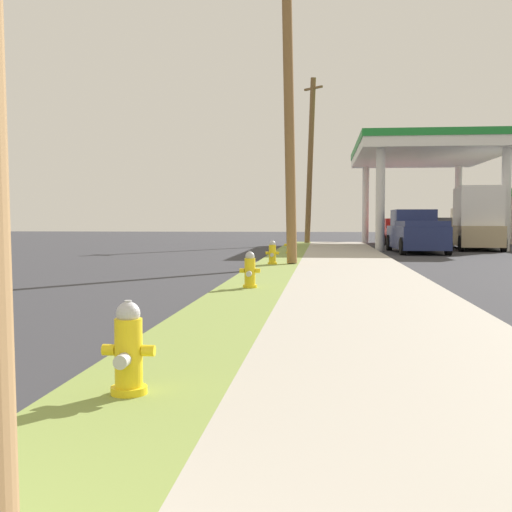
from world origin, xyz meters
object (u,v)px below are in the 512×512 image
object	(u,v)px
fire_hydrant_fourth	(289,245)
utility_pole_background	(310,160)
utility_pole_midground	(289,108)
truck_tan_on_apron	(475,220)
car_silver_by_far_pump	(442,234)
truck_navy_at_forecourt	(416,233)
fire_hydrant_second	(250,272)
fire_hydrant_nearest	(128,353)
car_red_by_near_pump	(396,232)
fire_hydrant_third	(272,254)

from	to	relation	value
fire_hydrant_fourth	utility_pole_background	xyz separation A→B (m)	(0.59, 12.23, 4.61)
utility_pole_midground	truck_tan_on_apron	world-z (taller)	utility_pole_midground
car_silver_by_far_pump	truck_tan_on_apron	size ratio (longest dim) A/B	0.70
truck_navy_at_forecourt	truck_tan_on_apron	size ratio (longest dim) A/B	0.83
fire_hydrant_second	car_silver_by_far_pump	distance (m)	25.85
fire_hydrant_nearest	car_red_by_near_pump	world-z (taller)	car_red_by_near_pump
fire_hydrant_third	fire_hydrant_fourth	size ratio (longest dim) A/B	1.00
fire_hydrant_third	truck_navy_at_forecourt	bearing A→B (deg)	60.45
fire_hydrant_fourth	utility_pole_background	size ratio (longest dim) A/B	0.08
truck_navy_at_forecourt	truck_tan_on_apron	world-z (taller)	truck_tan_on_apron
fire_hydrant_second	car_silver_by_far_pump	bearing A→B (deg)	71.77
utility_pole_background	truck_navy_at_forecourt	world-z (taller)	utility_pole_background
fire_hydrant_third	car_silver_by_far_pump	world-z (taller)	car_silver_by_far_pump
fire_hydrant_third	utility_pole_background	size ratio (longest dim) A/B	0.08
fire_hydrant_second	truck_navy_at_forecourt	distance (m)	18.17
fire_hydrant_second	utility_pole_midground	bearing A→B (deg)	87.26
fire_hydrant_second	car_silver_by_far_pump	xyz separation A→B (m)	(8.09, 24.55, 0.28)
fire_hydrant_fourth	car_silver_by_far_pump	world-z (taller)	car_silver_by_far_pump
fire_hydrant_fourth	car_silver_by_far_pump	size ratio (longest dim) A/B	0.16
car_red_by_near_pump	fire_hydrant_second	bearing A→B (deg)	-101.92
truck_navy_at_forecourt	fire_hydrant_second	bearing A→B (deg)	-108.23
fire_hydrant_second	car_silver_by_far_pump	size ratio (longest dim) A/B	0.16
fire_hydrant_fourth	car_red_by_near_pump	world-z (taller)	car_red_by_near_pump
fire_hydrant_third	truck_tan_on_apron	size ratio (longest dim) A/B	0.11
truck_tan_on_apron	fire_hydrant_second	bearing A→B (deg)	-113.54
car_silver_by_far_pump	truck_navy_at_forecourt	xyz separation A→B (m)	(-2.40, -7.30, 0.19)
fire_hydrant_third	truck_navy_at_forecourt	size ratio (longest dim) A/B	0.14
truck_navy_at_forecourt	fire_hydrant_fourth	bearing A→B (deg)	-148.23
fire_hydrant_third	utility_pole_midground	world-z (taller)	utility_pole_midground
fire_hydrant_third	fire_hydrant_fourth	distance (m)	6.73
truck_navy_at_forecourt	utility_pole_background	bearing A→B (deg)	119.79
utility_pole_midground	car_silver_by_far_pump	bearing A→B (deg)	65.35
utility_pole_midground	fire_hydrant_third	bearing A→B (deg)	-124.55
utility_pole_background	fire_hydrant_nearest	bearing A→B (deg)	-91.20
fire_hydrant_nearest	truck_navy_at_forecourt	size ratio (longest dim) A/B	0.14
utility_pole_background	car_silver_by_far_pump	world-z (taller)	utility_pole_background
car_red_by_near_pump	truck_navy_at_forecourt	xyz separation A→B (m)	(-0.24, -10.80, 0.19)
fire_hydrant_second	truck_tan_on_apron	size ratio (longest dim) A/B	0.11
truck_tan_on_apron	car_red_by_near_pump	bearing A→B (deg)	113.92
fire_hydrant_second	fire_hydrant_third	bearing A→B (deg)	90.78
car_silver_by_far_pump	truck_navy_at_forecourt	size ratio (longest dim) A/B	0.84
car_red_by_near_pump	truck_navy_at_forecourt	bearing A→B (deg)	-91.26
utility_pole_background	car_silver_by_far_pump	xyz separation A→B (m)	(7.42, -1.46, -4.33)
truck_navy_at_forecourt	truck_tan_on_apron	distance (m)	5.02
fire_hydrant_nearest	truck_navy_at_forecourt	world-z (taller)	truck_navy_at_forecourt
car_red_by_near_pump	truck_tan_on_apron	bearing A→B (deg)	-66.08
utility_pole_midground	car_silver_by_far_pump	world-z (taller)	utility_pole_midground
fire_hydrant_second	fire_hydrant_third	xyz separation A→B (m)	(-0.10, 7.06, 0.00)
utility_pole_background	truck_tan_on_apron	size ratio (longest dim) A/B	1.48
utility_pole_background	car_silver_by_far_pump	size ratio (longest dim) A/B	2.11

